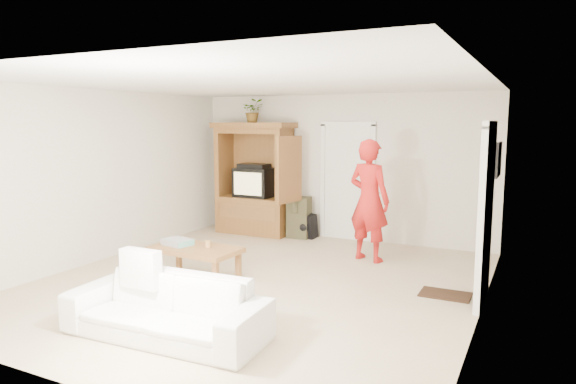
% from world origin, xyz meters
% --- Properties ---
extents(floor, '(6.00, 6.00, 0.00)m').
position_xyz_m(floor, '(0.00, 0.00, 0.00)').
color(floor, tan).
rests_on(floor, ground).
extents(ceiling, '(6.00, 6.00, 0.00)m').
position_xyz_m(ceiling, '(0.00, 0.00, 2.60)').
color(ceiling, white).
rests_on(ceiling, floor).
extents(wall_back, '(5.50, 0.00, 5.50)m').
position_xyz_m(wall_back, '(0.00, 3.00, 1.30)').
color(wall_back, silver).
rests_on(wall_back, floor).
extents(wall_front, '(5.50, 0.00, 5.50)m').
position_xyz_m(wall_front, '(0.00, -3.00, 1.30)').
color(wall_front, silver).
rests_on(wall_front, floor).
extents(wall_left, '(0.00, 6.00, 6.00)m').
position_xyz_m(wall_left, '(-2.75, 0.00, 1.30)').
color(wall_left, silver).
rests_on(wall_left, floor).
extents(wall_right, '(0.00, 6.00, 6.00)m').
position_xyz_m(wall_right, '(2.75, 0.00, 1.30)').
color(wall_right, silver).
rests_on(wall_right, floor).
extents(armoire, '(1.82, 1.14, 2.10)m').
position_xyz_m(armoire, '(-1.58, 2.66, 0.91)').
color(armoire, brown).
rests_on(armoire, floor).
extents(door_back, '(0.85, 0.05, 2.04)m').
position_xyz_m(door_back, '(0.15, 2.97, 1.02)').
color(door_back, white).
rests_on(door_back, floor).
extents(doorway_right, '(0.05, 0.90, 2.04)m').
position_xyz_m(doorway_right, '(2.73, 0.60, 1.02)').
color(doorway_right, black).
rests_on(doorway_right, floor).
extents(framed_picture, '(0.03, 0.60, 0.48)m').
position_xyz_m(framed_picture, '(2.73, 1.90, 1.60)').
color(framed_picture, black).
rests_on(framed_picture, wall_right).
extents(doormat, '(0.60, 0.40, 0.02)m').
position_xyz_m(doormat, '(2.30, 0.60, 0.01)').
color(doormat, '#382316').
rests_on(doormat, floor).
extents(plant, '(0.51, 0.50, 0.43)m').
position_xyz_m(plant, '(-1.60, 2.63, 2.31)').
color(plant, '#4C7238').
rests_on(plant, armoire).
extents(man, '(0.77, 0.61, 1.86)m').
position_xyz_m(man, '(0.95, 1.74, 0.93)').
color(man, red).
rests_on(man, floor).
extents(sofa, '(2.07, 0.89, 0.60)m').
position_xyz_m(sofa, '(0.03, -1.89, 0.30)').
color(sofa, white).
rests_on(sofa, floor).
extents(coffee_table, '(1.22, 0.71, 0.44)m').
position_xyz_m(coffee_table, '(-0.83, -0.24, 0.39)').
color(coffee_table, '#A17137').
rests_on(coffee_table, floor).
extents(towel, '(0.43, 0.36, 0.08)m').
position_xyz_m(towel, '(-1.14, -0.24, 0.48)').
color(towel, '#F25077').
rests_on(towel, coffee_table).
extents(candle, '(0.08, 0.08, 0.10)m').
position_xyz_m(candle, '(-0.67, -0.18, 0.49)').
color(candle, tan).
rests_on(candle, coffee_table).
extents(backpack_black, '(0.39, 0.28, 0.43)m').
position_xyz_m(backpack_black, '(-0.52, 2.70, 0.22)').
color(backpack_black, black).
rests_on(backpack_black, floor).
extents(backpack_olive, '(0.42, 0.32, 0.76)m').
position_xyz_m(backpack_olive, '(-0.66, 2.65, 0.38)').
color(backpack_olive, '#47442B').
rests_on(backpack_olive, floor).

